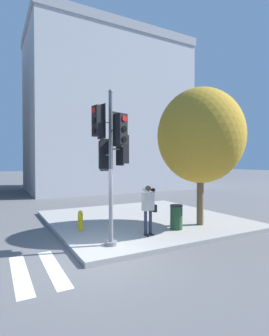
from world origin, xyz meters
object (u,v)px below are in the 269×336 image
traffic_signal_pole (111,149)px  trash_bin (176,217)px  street_tree (200,136)px  fire_hydrant (80,220)px  person_photographer (149,206)px

traffic_signal_pole → trash_bin: size_ratio=5.16×
street_tree → fire_hydrant: size_ratio=7.52×
trash_bin → fire_hydrant: bearing=153.6°
street_tree → trash_bin: 3.42m
traffic_signal_pole → trash_bin: bearing=11.3°
street_tree → traffic_signal_pole: bearing=-170.5°
trash_bin → street_tree: bearing=5.3°
street_tree → trash_bin: size_ratio=6.01×
traffic_signal_pole → trash_bin: (2.94, 0.59, -2.51)m
traffic_signal_pole → person_photographer: (1.58, 0.40, -1.94)m
fire_hydrant → trash_bin: (3.26, -1.62, 0.10)m
person_photographer → street_tree: size_ratio=0.31×
street_tree → trash_bin: bearing=-174.7°
fire_hydrant → trash_bin: 3.64m
person_photographer → trash_bin: size_ratio=1.88×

